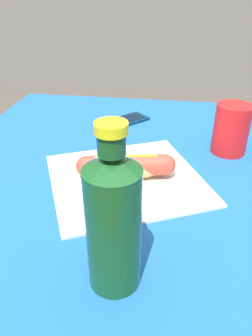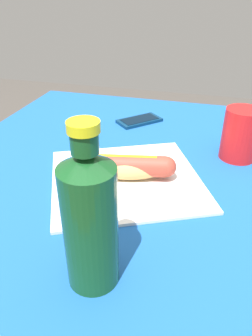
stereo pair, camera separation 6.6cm
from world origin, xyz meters
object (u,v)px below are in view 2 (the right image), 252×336
object	(u,v)px
cell_phone	(139,121)
drinking_cup	(241,134)
hot_dog	(126,166)
soda_bottle	(90,219)

from	to	relation	value
cell_phone	drinking_cup	world-z (taller)	drinking_cup
cell_phone	drinking_cup	bearing A→B (deg)	-29.05
hot_dog	soda_bottle	size ratio (longest dim) A/B	0.86
cell_phone	soda_bottle	distance (m)	0.59
hot_dog	soda_bottle	xyz separation A→B (m)	(0.02, -0.26, 0.07)
hot_dog	soda_bottle	distance (m)	0.27
hot_dog	drinking_cup	xyz separation A→B (m)	(0.23, 0.17, 0.03)
drinking_cup	soda_bottle	bearing A→B (deg)	-115.45
cell_phone	drinking_cup	distance (m)	0.32
hot_dog	drinking_cup	size ratio (longest dim) A/B	1.69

